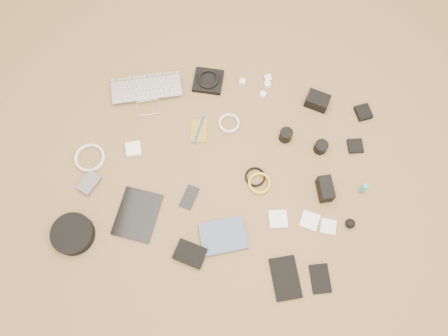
% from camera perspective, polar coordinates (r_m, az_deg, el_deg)
% --- Properties ---
extents(laptop, '(0.42, 0.35, 0.03)m').
position_cam_1_polar(laptop, '(2.27, -9.95, 9.08)').
color(laptop, silver).
rests_on(laptop, ground).
extents(headphone_pouch, '(0.15, 0.14, 0.03)m').
position_cam_1_polar(headphone_pouch, '(2.28, -2.08, 11.30)').
color(headphone_pouch, black).
rests_on(headphone_pouch, ground).
extents(headphones, '(0.14, 0.14, 0.01)m').
position_cam_1_polar(headphones, '(2.27, -2.10, 11.56)').
color(headphones, black).
rests_on(headphones, headphone_pouch).
extents(charger_a, '(0.03, 0.03, 0.03)m').
position_cam_1_polar(charger_a, '(2.28, 2.41, 11.13)').
color(charger_a, white).
rests_on(charger_a, ground).
extents(charger_b, '(0.04, 0.04, 0.03)m').
position_cam_1_polar(charger_b, '(2.28, 5.68, 10.76)').
color(charger_b, white).
rests_on(charger_b, ground).
extents(charger_c, '(0.04, 0.04, 0.03)m').
position_cam_1_polar(charger_c, '(2.30, 5.75, 11.50)').
color(charger_c, white).
rests_on(charger_c, ground).
extents(charger_d, '(0.04, 0.04, 0.03)m').
position_cam_1_polar(charger_d, '(2.25, 5.11, 9.51)').
color(charger_d, white).
rests_on(charger_d, ground).
extents(dslr_camera, '(0.13, 0.10, 0.06)m').
position_cam_1_polar(dslr_camera, '(2.25, 12.10, 8.57)').
color(dslr_camera, black).
rests_on(dslr_camera, ground).
extents(lens_pouch, '(0.10, 0.10, 0.03)m').
position_cam_1_polar(lens_pouch, '(2.30, 17.73, 6.94)').
color(lens_pouch, black).
rests_on(lens_pouch, ground).
extents(notebook_olive, '(0.09, 0.13, 0.01)m').
position_cam_1_polar(notebook_olive, '(2.16, -3.29, 4.89)').
color(notebook_olive, olive).
rests_on(notebook_olive, ground).
extents(pen_blue, '(0.03, 0.15, 0.01)m').
position_cam_1_polar(pen_blue, '(2.16, -3.30, 4.97)').
color(pen_blue, '#143DA3').
rests_on(pen_blue, notebook_olive).
extents(cable_white_a, '(0.12, 0.12, 0.01)m').
position_cam_1_polar(cable_white_a, '(2.17, 0.67, 5.81)').
color(cable_white_a, silver).
rests_on(cable_white_a, ground).
extents(lens_a, '(0.07, 0.07, 0.07)m').
position_cam_1_polar(lens_a, '(2.14, 8.08, 4.27)').
color(lens_a, black).
rests_on(lens_a, ground).
extents(lens_b, '(0.07, 0.07, 0.06)m').
position_cam_1_polar(lens_b, '(2.15, 12.53, 2.69)').
color(lens_b, black).
rests_on(lens_b, ground).
extents(card_reader, '(0.09, 0.09, 0.02)m').
position_cam_1_polar(card_reader, '(2.21, 16.76, 2.77)').
color(card_reader, black).
rests_on(card_reader, ground).
extents(power_brick, '(0.09, 0.09, 0.03)m').
position_cam_1_polar(power_brick, '(2.15, -11.71, 2.40)').
color(power_brick, white).
rests_on(power_brick, ground).
extents(cable_white_b, '(0.19, 0.19, 0.01)m').
position_cam_1_polar(cable_white_b, '(2.20, -17.08, 1.22)').
color(cable_white_b, silver).
rests_on(cable_white_b, ground).
extents(cable_black, '(0.12, 0.12, 0.01)m').
position_cam_1_polar(cable_black, '(2.07, 4.08, -1.20)').
color(cable_black, black).
rests_on(cable_black, ground).
extents(cable_yellow, '(0.12, 0.12, 0.01)m').
position_cam_1_polar(cable_yellow, '(2.06, 4.63, -2.05)').
color(cable_yellow, gold).
rests_on(cable_yellow, ground).
extents(flash, '(0.09, 0.12, 0.08)m').
position_cam_1_polar(flash, '(2.07, 13.08, -2.69)').
color(flash, black).
rests_on(flash, ground).
extents(lens_cleaner, '(0.02, 0.02, 0.08)m').
position_cam_1_polar(lens_cleaner, '(2.12, 17.72, -2.56)').
color(lens_cleaner, '#1BACB0').
rests_on(lens_cleaner, ground).
extents(battery_charger, '(0.10, 0.12, 0.03)m').
position_cam_1_polar(battery_charger, '(2.14, -17.17, -1.91)').
color(battery_charger, '#57575C').
rests_on(battery_charger, ground).
extents(tablet, '(0.20, 0.25, 0.01)m').
position_cam_1_polar(tablet, '(2.06, -11.23, -5.98)').
color(tablet, black).
rests_on(tablet, ground).
extents(phone, '(0.08, 0.12, 0.01)m').
position_cam_1_polar(phone, '(2.05, -4.55, -3.83)').
color(phone, black).
rests_on(phone, ground).
extents(filter_case_left, '(0.10, 0.10, 0.01)m').
position_cam_1_polar(filter_case_left, '(2.03, 7.08, -6.63)').
color(filter_case_left, silver).
rests_on(filter_case_left, ground).
extents(filter_case_mid, '(0.09, 0.09, 0.01)m').
position_cam_1_polar(filter_case_mid, '(2.05, 11.13, -6.75)').
color(filter_case_mid, silver).
rests_on(filter_case_mid, ground).
extents(filter_case_right, '(0.07, 0.07, 0.01)m').
position_cam_1_polar(filter_case_right, '(2.06, 13.45, -7.45)').
color(filter_case_right, silver).
rests_on(filter_case_right, ground).
extents(air_blower, '(0.06, 0.06, 0.05)m').
position_cam_1_polar(air_blower, '(2.07, 16.16, -6.98)').
color(air_blower, black).
rests_on(air_blower, ground).
extents(headphone_case, '(0.19, 0.19, 0.05)m').
position_cam_1_polar(headphone_case, '(2.09, -19.14, -8.14)').
color(headphone_case, black).
rests_on(headphone_case, ground).
extents(drive_case, '(0.15, 0.12, 0.03)m').
position_cam_1_polar(drive_case, '(1.98, -4.45, -11.10)').
color(drive_case, black).
rests_on(drive_case, ground).
extents(paperback, '(0.24, 0.21, 0.02)m').
position_cam_1_polar(paperback, '(1.98, 0.34, -11.03)').
color(paperback, '#425270').
rests_on(paperback, ground).
extents(notebook_black_a, '(0.17, 0.21, 0.01)m').
position_cam_1_polar(notebook_black_a, '(1.99, 8.03, -14.04)').
color(notebook_black_a, black).
rests_on(notebook_black_a, ground).
extents(notebook_black_b, '(0.11, 0.14, 0.01)m').
position_cam_1_polar(notebook_black_b, '(2.01, 12.45, -13.93)').
color(notebook_black_b, black).
rests_on(notebook_black_b, ground).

